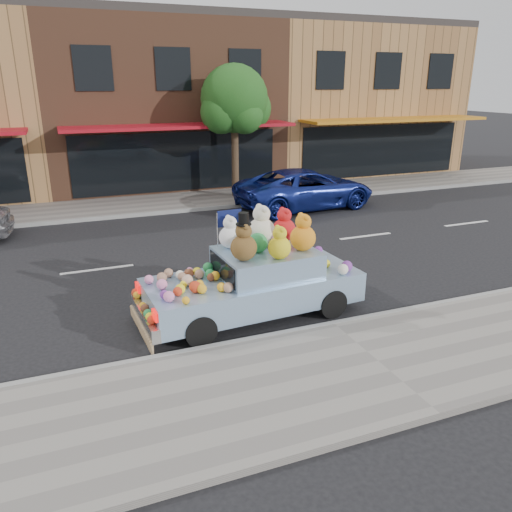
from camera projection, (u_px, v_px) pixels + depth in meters
name	position (u px, v px, depth m)	size (l,w,h in m)	color
ground	(245.00, 251.00, 14.09)	(120.00, 120.00, 0.00)	black
near_sidewalk	(378.00, 364.00, 8.36)	(60.00, 3.00, 0.12)	gray
far_sidewalk	(188.00, 201.00, 19.78)	(60.00, 3.00, 0.12)	gray
near_kerb	(333.00, 325.00, 9.68)	(60.00, 0.12, 0.13)	gray
far_kerb	(198.00, 209.00, 18.46)	(60.00, 0.12, 0.13)	gray
storefront_mid	(156.00, 102.00, 23.41)	(10.00, 9.80, 7.30)	brown
storefront_right	(342.00, 99.00, 26.85)	(10.00, 9.80, 7.30)	#A27444
street_tree	(235.00, 105.00, 19.32)	(3.00, 2.70, 5.22)	#38281C
car_blue	(305.00, 189.00, 18.69)	(2.46, 5.33, 1.48)	navy
art_car	(255.00, 277.00, 10.04)	(4.58, 2.00, 2.28)	black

